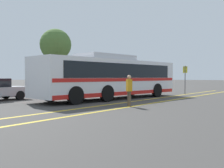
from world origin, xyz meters
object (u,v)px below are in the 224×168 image
object	(u,v)px
transit_bus	(112,77)
tree_0	(56,45)
pedestrian_0	(129,89)
parked_car_3	(114,84)
parked_car_2	(58,87)
bus_stop_sign	(185,76)

from	to	relation	value
transit_bus	tree_0	distance (m)	10.12
pedestrian_0	tree_0	size ratio (longest dim) A/B	0.26
pedestrian_0	tree_0	distance (m)	14.52
transit_bus	pedestrian_0	distance (m)	4.73
transit_bus	parked_car_3	world-z (taller)	transit_bus
parked_car_2	parked_car_3	size ratio (longest dim) A/B	0.97
parked_car_3	parked_car_2	bearing A→B (deg)	-94.73
transit_bus	parked_car_2	distance (m)	5.04
parked_car_2	bus_stop_sign	distance (m)	10.73
transit_bus	pedestrian_0	bearing A→B (deg)	-34.94
pedestrian_0	bus_stop_sign	bearing A→B (deg)	138.31
parked_car_2	pedestrian_0	world-z (taller)	pedestrian_0
parked_car_2	bus_stop_sign	world-z (taller)	bus_stop_sign
bus_stop_sign	pedestrian_0	bearing A→B (deg)	-76.10
transit_bus	parked_car_2	size ratio (longest dim) A/B	2.53
pedestrian_0	bus_stop_sign	xyz separation A→B (m)	(10.59, 1.45, 0.65)
pedestrian_0	parked_car_2	bearing A→B (deg)	-156.07
parked_car_2	tree_0	bearing A→B (deg)	146.73
parked_car_3	tree_0	world-z (taller)	tree_0
transit_bus	tree_0	world-z (taller)	tree_0
parked_car_3	pedestrian_0	size ratio (longest dim) A/B	3.05
transit_bus	tree_0	size ratio (longest dim) A/B	1.91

